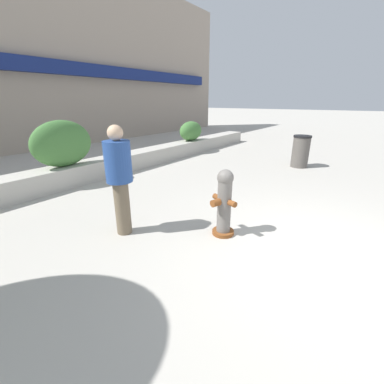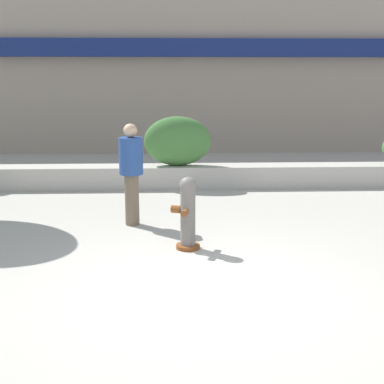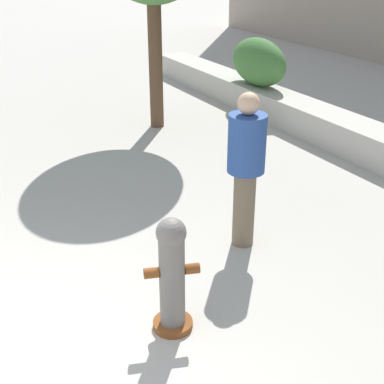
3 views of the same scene
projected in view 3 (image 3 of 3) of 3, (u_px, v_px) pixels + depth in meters
The scene contains 3 objects.
hedge_bush_0 at pixel (258, 62), 10.31m from camera, with size 1.52×0.66×0.90m, color #427538.
fire_hydrant at pixel (172, 274), 4.49m from camera, with size 0.48×0.48×1.08m.
pedestrian at pixel (246, 162), 5.60m from camera, with size 0.50×0.50×1.73m.
Camera 3 is at (3.23, -0.12, 3.10)m, focal length 50.00 mm.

